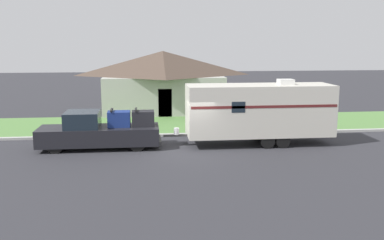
# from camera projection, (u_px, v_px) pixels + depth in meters

# --- Properties ---
(ground_plane) EXTENTS (120.00, 120.00, 0.00)m
(ground_plane) POSITION_uv_depth(u_px,v_px,m) (191.00, 151.00, 21.70)
(ground_plane) COLOR #2D2D33
(curb_strip) EXTENTS (80.00, 0.30, 0.14)m
(curb_strip) POSITION_uv_depth(u_px,v_px,m) (184.00, 135.00, 25.36)
(curb_strip) COLOR #ADADA8
(curb_strip) RESTS_ON ground_plane
(lawn_strip) EXTENTS (80.00, 7.00, 0.03)m
(lawn_strip) POSITION_uv_depth(u_px,v_px,m) (179.00, 124.00, 28.94)
(lawn_strip) COLOR #568442
(lawn_strip) RESTS_ON ground_plane
(house_across_street) EXTENTS (9.95, 6.60, 4.79)m
(house_across_street) POSITION_uv_depth(u_px,v_px,m) (163.00, 80.00, 34.19)
(house_across_street) COLOR #B2B2A8
(house_across_street) RESTS_ON ground_plane
(pickup_truck) EXTENTS (6.30, 2.04, 2.05)m
(pickup_truck) POSITION_uv_depth(u_px,v_px,m) (100.00, 131.00, 22.25)
(pickup_truck) COLOR black
(pickup_truck) RESTS_ON ground_plane
(travel_trailer) EXTENTS (9.08, 2.32, 3.52)m
(travel_trailer) POSITION_uv_depth(u_px,v_px,m) (259.00, 110.00, 22.99)
(travel_trailer) COLOR black
(travel_trailer) RESTS_ON ground_plane
(mailbox) EXTENTS (0.48, 0.20, 1.41)m
(mailbox) POSITION_uv_depth(u_px,v_px,m) (260.00, 114.00, 26.64)
(mailbox) COLOR brown
(mailbox) RESTS_ON ground_plane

